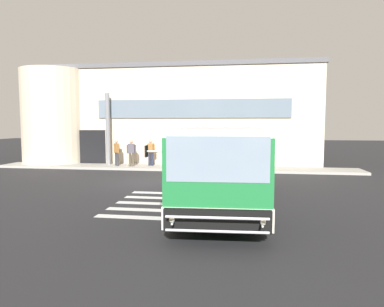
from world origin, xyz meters
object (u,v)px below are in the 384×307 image
passenger_near_column (117,151)px  passenger_by_doorway (131,151)px  entry_support_column (108,129)px  passenger_at_curb_edge (151,151)px  bus_main_foreground (220,163)px  safety_bollard_yellow (213,165)px

passenger_near_column → passenger_by_doorway: bearing=-7.3°
entry_support_column → passenger_at_curb_edge: 3.27m
bus_main_foreground → passenger_near_column: (-7.05, 7.63, -0.25)m
entry_support_column → safety_bollard_yellow: bearing=-14.3°
bus_main_foreground → safety_bollard_yellow: bearing=97.0°
entry_support_column → passenger_at_curb_edge: size_ratio=2.79×
passenger_near_column → passenger_by_doorway: 1.03m
passenger_by_doorway → passenger_at_curb_edge: same height
bus_main_foreground → passenger_at_curb_edge: 9.37m
passenger_by_doorway → safety_bollard_yellow: bearing=-11.5°
passenger_near_column → passenger_by_doorway: same height
bus_main_foreground → passenger_near_column: bus_main_foreground is taller
safety_bollard_yellow → entry_support_column: bearing=165.7°
passenger_near_column → passenger_at_curb_edge: (2.15, 0.36, 0.00)m
entry_support_column → passenger_by_doorway: entry_support_column is taller
safety_bollard_yellow → passenger_near_column: bearing=169.2°
bus_main_foreground → passenger_by_doorway: size_ratio=6.64×
passenger_at_curb_edge → safety_bollard_yellow: passenger_at_curb_edge is taller
bus_main_foreground → safety_bollard_yellow: (-0.79, 6.43, -0.88)m
safety_bollard_yellow → bus_main_foreground: bearing=-83.0°
entry_support_column → safety_bollard_yellow: entry_support_column is taller
passenger_by_doorway → safety_bollard_yellow: passenger_by_doorway is taller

